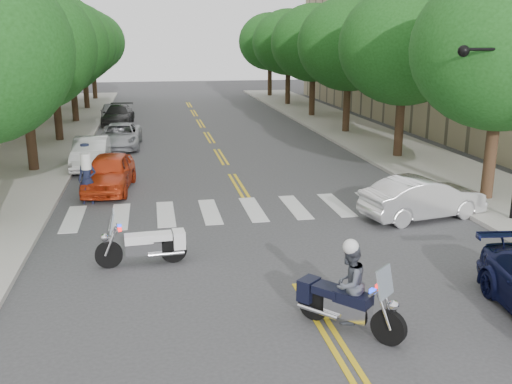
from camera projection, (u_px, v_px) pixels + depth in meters
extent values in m
plane|color=#38383A|center=(299.00, 284.00, 14.21)|extent=(140.00, 140.00, 0.00)
cube|color=#9E9991|center=(48.00, 141.00, 33.42)|extent=(5.00, 60.00, 0.15)
cube|color=#9E9991|center=(356.00, 132.00, 36.73)|extent=(5.00, 60.00, 0.15)
cylinder|color=#382316|center=(31.00, 136.00, 25.53)|extent=(0.44, 0.44, 3.32)
ellipsoid|color=#194A15|center=(21.00, 47.00, 24.51)|extent=(6.40, 6.40, 5.76)
cylinder|color=#382316|center=(58.00, 114.00, 33.13)|extent=(0.44, 0.44, 3.32)
ellipsoid|color=#194A15|center=(51.00, 45.00, 32.11)|extent=(6.40, 6.40, 5.76)
cylinder|color=#382316|center=(74.00, 100.00, 40.72)|extent=(0.44, 0.44, 3.32)
ellipsoid|color=#194A15|center=(70.00, 43.00, 39.70)|extent=(6.40, 6.40, 5.76)
cylinder|color=#382316|center=(86.00, 90.00, 48.32)|extent=(0.44, 0.44, 3.32)
ellipsoid|color=#194A15|center=(82.00, 42.00, 47.30)|extent=(6.40, 6.40, 5.76)
cylinder|color=#382316|center=(94.00, 83.00, 55.91)|extent=(0.44, 0.44, 3.32)
ellipsoid|color=#194A15|center=(91.00, 42.00, 54.89)|extent=(6.40, 6.40, 5.76)
cylinder|color=#382316|center=(490.00, 158.00, 21.01)|extent=(0.44, 0.44, 3.32)
ellipsoid|color=#194A15|center=(502.00, 49.00, 19.98)|extent=(6.40, 6.40, 5.76)
cylinder|color=#382316|center=(399.00, 126.00, 28.60)|extent=(0.44, 0.44, 3.32)
ellipsoid|color=#194A15|center=(405.00, 46.00, 27.58)|extent=(6.40, 6.40, 5.76)
cylinder|color=#382316|center=(346.00, 107.00, 36.19)|extent=(0.44, 0.44, 3.32)
ellipsoid|color=#194A15|center=(349.00, 44.00, 35.17)|extent=(6.40, 6.40, 5.76)
cylinder|color=#382316|center=(312.00, 95.00, 43.79)|extent=(0.44, 0.44, 3.32)
ellipsoid|color=#194A15|center=(313.00, 43.00, 42.77)|extent=(6.40, 6.40, 5.76)
cylinder|color=#382316|center=(288.00, 87.00, 51.38)|extent=(0.44, 0.44, 3.32)
ellipsoid|color=#194A15|center=(288.00, 42.00, 50.36)|extent=(6.40, 6.40, 5.76)
cylinder|color=#382316|center=(270.00, 80.00, 58.98)|extent=(0.44, 0.44, 3.32)
ellipsoid|color=#194A15|center=(270.00, 42.00, 57.96)|extent=(6.40, 6.40, 5.76)
cylinder|color=black|center=(497.00, 49.00, 17.29)|extent=(2.40, 0.10, 0.10)
sphere|color=black|center=(464.00, 51.00, 17.11)|extent=(0.36, 0.36, 0.36)
cylinder|color=black|center=(389.00, 327.00, 11.33)|extent=(0.60, 0.66, 0.74)
cylinder|color=black|center=(315.00, 303.00, 12.37)|extent=(0.64, 0.68, 0.74)
cube|color=silver|center=(348.00, 309.00, 11.85)|extent=(0.91, 0.96, 0.35)
cube|color=black|center=(353.00, 298.00, 11.71)|extent=(0.80, 0.83, 0.24)
cube|color=black|center=(328.00, 289.00, 12.06)|extent=(0.72, 0.74, 0.17)
cube|color=black|center=(309.00, 289.00, 12.39)|extent=(0.57, 0.56, 0.49)
cube|color=#8C99A5|center=(385.00, 282.00, 11.17)|extent=(0.52, 0.48, 0.59)
cube|color=red|center=(379.00, 287.00, 11.43)|extent=(0.15, 0.15, 0.09)
cube|color=#0C26E5|center=(373.00, 291.00, 11.23)|extent=(0.15, 0.15, 0.09)
imported|color=#474C56|center=(349.00, 284.00, 11.70)|extent=(1.05, 1.04, 1.71)
sphere|color=silver|center=(351.00, 247.00, 11.49)|extent=(0.33, 0.33, 0.33)
cylinder|color=black|center=(109.00, 255.00, 15.13)|extent=(0.74, 0.20, 0.73)
cylinder|color=black|center=(173.00, 249.00, 15.54)|extent=(0.74, 0.24, 0.73)
cube|color=silver|center=(143.00, 248.00, 15.32)|extent=(0.98, 0.41, 0.34)
cube|color=white|center=(139.00, 239.00, 15.22)|extent=(0.77, 0.44, 0.24)
cube|color=white|center=(161.00, 236.00, 15.36)|extent=(0.62, 0.47, 0.17)
cube|color=white|center=(179.00, 239.00, 15.51)|extent=(0.35, 0.49, 0.48)
cube|color=#8C99A5|center=(112.00, 221.00, 14.93)|extent=(0.20, 0.54, 0.58)
cube|color=red|center=(120.00, 229.00, 14.90)|extent=(0.11, 0.11, 0.09)
cube|color=#0C26E5|center=(119.00, 226.00, 15.14)|extent=(0.11, 0.11, 0.09)
imported|color=black|center=(87.00, 180.00, 20.89)|extent=(0.70, 0.50, 1.80)
imported|color=silver|center=(423.00, 198.00, 19.25)|extent=(4.51, 2.31, 1.42)
imported|color=red|center=(109.00, 172.00, 22.75)|extent=(2.18, 4.50, 1.48)
imported|color=silver|center=(91.00, 153.00, 26.69)|extent=(1.55, 4.36, 1.43)
imported|color=#93959A|center=(120.00, 136.00, 31.64)|extent=(2.39, 4.87, 1.33)
imported|color=black|center=(118.00, 115.00, 40.09)|extent=(2.30, 4.83, 1.36)
imported|color=gray|center=(112.00, 112.00, 41.83)|extent=(1.84, 3.98, 1.32)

